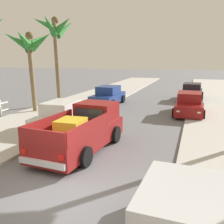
{
  "coord_description": "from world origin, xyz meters",
  "views": [
    {
      "loc": [
        3.5,
        -5.89,
        3.85
      ],
      "look_at": [
        -0.39,
        5.88,
        1.2
      ],
      "focal_mm": 40.83,
      "sensor_mm": 36.0,
      "label": 1
    }
  ],
  "objects_px": {
    "car_left_mid": "(192,92)",
    "car_right_mid": "(189,104)",
    "car_left_far": "(108,96)",
    "palm_tree_left_fore": "(29,45)",
    "car_left_near": "(62,116)",
    "palm_tree_left_back": "(55,32)",
    "pickup_truck": "(83,131)"
  },
  "relations": [
    {
      "from": "palm_tree_left_fore",
      "to": "palm_tree_left_back",
      "type": "distance_m",
      "value": 3.51
    },
    {
      "from": "car_left_far",
      "to": "pickup_truck",
      "type": "bearing_deg",
      "value": -76.69
    },
    {
      "from": "car_right_mid",
      "to": "palm_tree_left_back",
      "type": "bearing_deg",
      "value": 177.79
    },
    {
      "from": "car_left_far",
      "to": "palm_tree_left_fore",
      "type": "height_order",
      "value": "palm_tree_left_fore"
    },
    {
      "from": "car_right_mid",
      "to": "car_left_far",
      "type": "xyz_separation_m",
      "value": [
        -6.56,
        1.93,
        0.0
      ]
    },
    {
      "from": "car_left_mid",
      "to": "car_left_near",
      "type": "bearing_deg",
      "value": -117.66
    },
    {
      "from": "car_right_mid",
      "to": "palm_tree_left_fore",
      "type": "distance_m",
      "value": 11.62
    },
    {
      "from": "palm_tree_left_fore",
      "to": "palm_tree_left_back",
      "type": "bearing_deg",
      "value": 88.55
    },
    {
      "from": "car_left_mid",
      "to": "car_right_mid",
      "type": "height_order",
      "value": "same"
    },
    {
      "from": "car_left_near",
      "to": "car_left_mid",
      "type": "height_order",
      "value": "same"
    },
    {
      "from": "car_left_near",
      "to": "car_left_far",
      "type": "distance_m",
      "value": 7.88
    },
    {
      "from": "car_left_mid",
      "to": "car_left_far",
      "type": "bearing_deg",
      "value": -145.17
    },
    {
      "from": "car_left_near",
      "to": "car_left_far",
      "type": "height_order",
      "value": "same"
    },
    {
      "from": "palm_tree_left_back",
      "to": "car_left_near",
      "type": "bearing_deg",
      "value": -58.14
    },
    {
      "from": "car_right_mid",
      "to": "car_left_far",
      "type": "distance_m",
      "value": 6.84
    },
    {
      "from": "palm_tree_left_fore",
      "to": "car_left_mid",
      "type": "bearing_deg",
      "value": 41.77
    },
    {
      "from": "car_left_near",
      "to": "car_right_mid",
      "type": "distance_m",
      "value": 8.81
    },
    {
      "from": "car_left_near",
      "to": "car_left_mid",
      "type": "bearing_deg",
      "value": 62.34
    },
    {
      "from": "car_right_mid",
      "to": "car_left_near",
      "type": "bearing_deg",
      "value": -137.48
    },
    {
      "from": "car_left_near",
      "to": "car_right_mid",
      "type": "bearing_deg",
      "value": 42.52
    },
    {
      "from": "car_left_mid",
      "to": "palm_tree_left_fore",
      "type": "relative_size",
      "value": 0.76
    },
    {
      "from": "palm_tree_left_back",
      "to": "car_left_mid",
      "type": "bearing_deg",
      "value": 30.26
    },
    {
      "from": "car_left_mid",
      "to": "car_right_mid",
      "type": "xyz_separation_m",
      "value": [
        -0.05,
        -6.53,
        0.0
      ]
    },
    {
      "from": "car_left_near",
      "to": "palm_tree_left_fore",
      "type": "height_order",
      "value": "palm_tree_left_fore"
    },
    {
      "from": "palm_tree_left_fore",
      "to": "car_left_near",
      "type": "bearing_deg",
      "value": -36.94
    },
    {
      "from": "car_left_mid",
      "to": "palm_tree_left_back",
      "type": "height_order",
      "value": "palm_tree_left_back"
    },
    {
      "from": "palm_tree_left_fore",
      "to": "palm_tree_left_back",
      "type": "height_order",
      "value": "palm_tree_left_back"
    },
    {
      "from": "pickup_truck",
      "to": "palm_tree_left_fore",
      "type": "xyz_separation_m",
      "value": [
        -6.43,
        5.57,
        3.88
      ]
    },
    {
      "from": "car_left_far",
      "to": "palm_tree_left_fore",
      "type": "xyz_separation_m",
      "value": [
        -3.97,
        -4.85,
        3.96
      ]
    },
    {
      "from": "pickup_truck",
      "to": "palm_tree_left_back",
      "type": "bearing_deg",
      "value": 125.52
    },
    {
      "from": "car_left_far",
      "to": "car_left_mid",
      "type": "bearing_deg",
      "value": 34.83
    },
    {
      "from": "car_right_mid",
      "to": "car_left_mid",
      "type": "bearing_deg",
      "value": 89.58
    }
  ]
}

